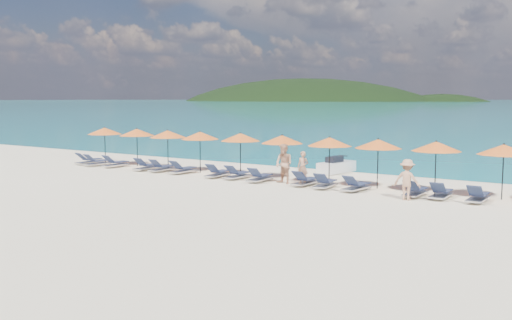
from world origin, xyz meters
The scene contains 32 objects.
ground centered at (0.00, 0.00, 0.00)m, with size 1400.00×1400.00×0.00m, color beige.
headland_main centered at (-300.00, 540.00, -38.00)m, with size 374.00×242.00×126.50m.
headland_small centered at (-150.00, 560.00, -35.00)m, with size 162.00×126.00×85.50m.
jetski centered at (1.07, 9.23, 0.37)m, with size 1.27×2.60×0.89m.
beachgoer_a centered at (1.47, 4.81, 0.77)m, with size 0.56×0.37×1.54m, color tan.
beachgoer_b centered at (0.75, 4.26, 0.95)m, with size 0.92×0.53×1.90m, color tan.
beachgoer_c centered at (7.07, 3.26, 0.82)m, with size 1.06×0.49×1.64m, color tan.
umbrella_0 centered at (-12.77, 5.24, 2.02)m, with size 2.10×2.10×2.28m.
umbrella_1 centered at (-10.11, 5.37, 2.02)m, with size 2.10×2.10×2.28m.
umbrella_2 centered at (-7.53, 5.23, 2.02)m, with size 2.10×2.10×2.28m.
umbrella_3 centered at (-5.16, 5.22, 2.02)m, with size 2.10×2.10×2.28m.
umbrella_4 centered at (-2.60, 5.42, 2.02)m, with size 2.10×2.10×2.28m.
umbrella_5 centered at (0.04, 5.25, 2.02)m, with size 2.10×2.10×2.28m.
umbrella_6 centered at (2.65, 5.22, 2.02)m, with size 2.10×2.10×2.28m.
umbrella_7 centered at (5.00, 5.34, 2.02)m, with size 2.10×2.10×2.28m.
umbrella_8 centered at (7.54, 5.44, 2.02)m, with size 2.10×2.10×2.28m.
umbrella_9 centered at (10.20, 5.47, 2.02)m, with size 2.10×2.10×2.28m.
lounger_0 centered at (-13.25, 4.33, 0.24)m, with size 0.79×1.75×0.66m.
lounger_1 centered at (-12.19, 4.07, 0.24)m, with size 0.70×1.73×0.66m.
lounger_2 centered at (-10.76, 4.23, 0.24)m, with size 0.66×1.72×0.66m.
lounger_3 centered at (-8.23, 4.20, 0.24)m, with size 0.77×1.75×0.66m.
lounger_4 centered at (-7.05, 4.20, 0.24)m, with size 0.70×1.73×0.66m.
lounger_5 centered at (-5.59, 4.27, 0.24)m, with size 0.69×1.72×0.66m.
lounger_6 centered at (-3.16, 4.19, 0.24)m, with size 0.77×1.75×0.66m.
lounger_7 centered at (-1.95, 4.26, 0.24)m, with size 0.62×1.70×0.66m.
lounger_8 centered at (-0.49, 4.08, 0.24)m, with size 0.73×1.74×0.66m.
lounger_9 centered at (1.93, 4.23, 0.24)m, with size 0.66×1.71×0.66m.
lounger_10 centered at (3.03, 4.09, 0.24)m, with size 0.79×1.75×0.66m.
lounger_11 centered at (4.52, 4.13, 0.24)m, with size 0.79×1.75×0.66m.
lounger_12 centered at (7.11, 4.18, 0.24)m, with size 0.64×1.71×0.66m.
lounger_13 centered at (8.14, 4.31, 0.24)m, with size 0.65×1.71×0.66m.
lounger_14 centered at (9.55, 4.31, 0.24)m, with size 0.62×1.70×0.66m.
Camera 1 is at (14.58, -18.71, 4.07)m, focal length 40.00 mm.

